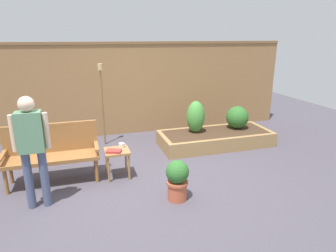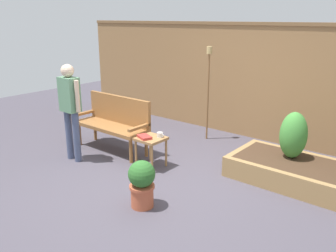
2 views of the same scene
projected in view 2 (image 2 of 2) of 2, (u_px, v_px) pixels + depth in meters
ground_plane at (157, 179)px, 5.09m from camera, size 14.00×14.00×0.00m
fence_back at (246, 80)px, 6.68m from camera, size 8.40×0.14×2.16m
garden_bench at (115, 119)px, 6.10m from camera, size 1.44×0.48×0.94m
side_table at (151, 143)px, 5.40m from camera, size 0.40×0.40×0.48m
cup_on_table at (160, 135)px, 5.38m from camera, size 0.12×0.09×0.08m
book_on_table at (144, 137)px, 5.34m from camera, size 0.27×0.22×0.04m
potted_boxwood at (142, 182)px, 4.26m from camera, size 0.33×0.33×0.60m
raised_planter_bed at (317, 178)px, 4.79m from camera, size 2.40×1.00×0.30m
shrub_near_bench at (293, 135)px, 4.99m from camera, size 0.38×0.38×0.68m
tiki_torch at (209, 77)px, 6.42m from camera, size 0.10×0.10×1.74m
person_by_bench at (70, 104)px, 5.51m from camera, size 0.47×0.20×1.56m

